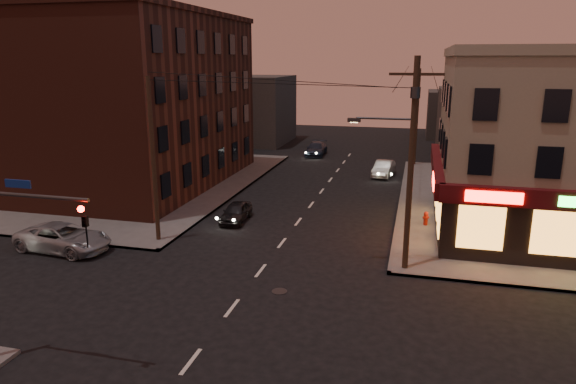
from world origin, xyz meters
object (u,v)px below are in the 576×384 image
(suv_cross, at_px, (63,238))
(fire_hydrant, at_px, (426,218))
(sedan_mid, at_px, (384,169))
(sedan_far, at_px, (316,149))
(sedan_near, at_px, (236,212))

(suv_cross, bearing_deg, fire_hydrant, -59.71)
(sedan_mid, relative_size, sedan_far, 0.88)
(sedan_mid, bearing_deg, sedan_far, 139.13)
(suv_cross, relative_size, sedan_mid, 1.26)
(sedan_near, relative_size, sedan_mid, 0.86)
(sedan_far, distance_m, fire_hydrant, 24.88)
(sedan_far, bearing_deg, sedan_mid, -49.43)
(sedan_near, height_order, fire_hydrant, sedan_near)
(sedan_mid, bearing_deg, suv_cross, -117.45)
(suv_cross, height_order, sedan_near, suv_cross)
(sedan_mid, height_order, fire_hydrant, sedan_mid)
(fire_hydrant, bearing_deg, sedan_near, -171.72)
(sedan_near, bearing_deg, fire_hydrant, 5.64)
(sedan_far, xyz_separation_m, fire_hydrant, (11.26, -22.19, -0.07))
(sedan_mid, relative_size, fire_hydrant, 4.81)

